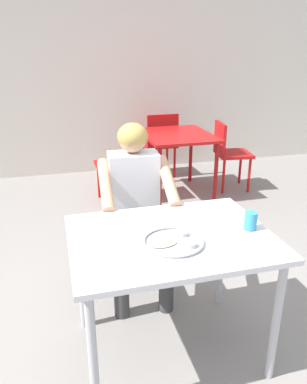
% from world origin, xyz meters
% --- Properties ---
extents(ground_plane, '(12.00, 12.00, 0.05)m').
position_xyz_m(ground_plane, '(0.00, 0.00, -0.03)').
color(ground_plane, gray).
extents(back_wall, '(12.00, 0.12, 3.40)m').
position_xyz_m(back_wall, '(0.00, 3.60, 1.70)').
color(back_wall, silver).
rests_on(back_wall, ground).
extents(table_foreground, '(1.05, 0.78, 0.76)m').
position_xyz_m(table_foreground, '(0.08, 0.03, 0.67)').
color(table_foreground, silver).
rests_on(table_foreground, ground).
extents(thali_tray, '(0.31, 0.31, 0.03)m').
position_xyz_m(thali_tray, '(0.06, -0.06, 0.77)').
color(thali_tray, '#B7BABF').
rests_on(thali_tray, table_foreground).
extents(drinking_cup, '(0.07, 0.07, 0.10)m').
position_xyz_m(drinking_cup, '(0.51, -0.02, 0.81)').
color(drinking_cup, '#338CBF').
rests_on(drinking_cup, table_foreground).
extents(chair_foreground, '(0.43, 0.44, 0.87)m').
position_xyz_m(chair_foreground, '(0.05, 0.91, 0.50)').
color(chair_foreground, '#3F3F44').
rests_on(chair_foreground, ground).
extents(diner_foreground, '(0.52, 0.57, 1.21)m').
position_xyz_m(diner_foreground, '(0.03, 0.69, 0.72)').
color(diner_foreground, '#393939').
rests_on(diner_foreground, ground).
extents(table_background_red, '(0.77, 0.91, 0.74)m').
position_xyz_m(table_background_red, '(0.90, 2.38, 0.65)').
color(table_background_red, '#B71414').
rests_on(table_background_red, ground).
extents(chair_red_left, '(0.45, 0.44, 0.82)m').
position_xyz_m(chair_red_left, '(0.25, 2.34, 0.48)').
color(chair_red_left, '#B41312').
rests_on(chair_red_left, ground).
extents(chair_red_right, '(0.45, 0.45, 0.83)m').
position_xyz_m(chair_red_right, '(1.56, 2.40, 0.50)').
color(chair_red_right, red).
rests_on(chair_red_right, ground).
extents(chair_red_far, '(0.44, 0.42, 0.87)m').
position_xyz_m(chair_red_far, '(0.89, 3.05, 0.51)').
color(chair_red_far, '#B41414').
rests_on(chair_red_far, ground).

